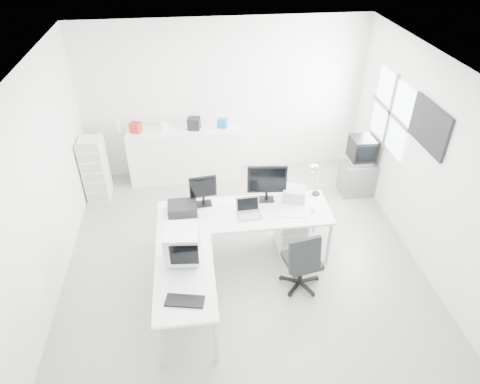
{
  "coord_description": "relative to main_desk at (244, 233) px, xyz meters",
  "views": [
    {
      "loc": [
        -0.6,
        -4.6,
        4.37
      ],
      "look_at": [
        0.0,
        0.2,
        1.0
      ],
      "focal_mm": 32.0,
      "sensor_mm": 36.0,
      "label": 1
    }
  ],
  "objects": [
    {
      "name": "floor",
      "position": [
        -0.05,
        -0.06,
        -0.38
      ],
      "size": [
        5.0,
        5.0,
        0.01
      ],
      "primitive_type": "cube",
      "color": "beige",
      "rests_on": "ground"
    },
    {
      "name": "ceiling",
      "position": [
        -0.05,
        -0.06,
        2.42
      ],
      "size": [
        5.0,
        5.0,
        0.01
      ],
      "primitive_type": "cube",
      "color": "white",
      "rests_on": "back_wall"
    },
    {
      "name": "back_wall",
      "position": [
        -0.05,
        2.44,
        1.02
      ],
      "size": [
        5.0,
        0.02,
        2.8
      ],
      "primitive_type": "cube",
      "color": "white",
      "rests_on": "floor"
    },
    {
      "name": "left_wall",
      "position": [
        -2.55,
        -0.06,
        1.02
      ],
      "size": [
        0.02,
        5.0,
        2.8
      ],
      "primitive_type": "cube",
      "color": "white",
      "rests_on": "floor"
    },
    {
      "name": "right_wall",
      "position": [
        2.45,
        -0.06,
        1.02
      ],
      "size": [
        0.02,
        5.0,
        2.8
      ],
      "primitive_type": "cube",
      "color": "white",
      "rests_on": "floor"
    },
    {
      "name": "window",
      "position": [
        2.43,
        1.14,
        1.23
      ],
      "size": [
        0.02,
        1.2,
        1.1
      ],
      "primitive_type": null,
      "color": "white",
      "rests_on": "right_wall"
    },
    {
      "name": "wall_picture",
      "position": [
        2.42,
        0.04,
        1.52
      ],
      "size": [
        0.04,
        0.9,
        0.6
      ],
      "primitive_type": null,
      "color": "black",
      "rests_on": "right_wall"
    },
    {
      "name": "main_desk",
      "position": [
        0.0,
        0.0,
        0.0
      ],
      "size": [
        2.4,
        0.8,
        0.75
      ],
      "primitive_type": null,
      "color": "white",
      "rests_on": "floor"
    },
    {
      "name": "side_desk",
      "position": [
        -0.85,
        -1.1,
        0.0
      ],
      "size": [
        0.7,
        1.4,
        0.75
      ],
      "primitive_type": null,
      "color": "white",
      "rests_on": "floor"
    },
    {
      "name": "drawer_pedestal",
      "position": [
        0.7,
        0.05,
        -0.08
      ],
      "size": [
        0.4,
        0.5,
        0.6
      ],
      "primitive_type": "cube",
      "color": "white",
      "rests_on": "floor"
    },
    {
      "name": "inkjet_printer",
      "position": [
        -0.85,
        0.1,
        0.45
      ],
      "size": [
        0.4,
        0.31,
        0.14
      ],
      "primitive_type": "cube",
      "rotation": [
        0.0,
        0.0,
        0.01
      ],
      "color": "black",
      "rests_on": "main_desk"
    },
    {
      "name": "lcd_monitor_small",
      "position": [
        -0.55,
        0.25,
        0.61
      ],
      "size": [
        0.4,
        0.26,
        0.47
      ],
      "primitive_type": null,
      "rotation": [
        0.0,
        0.0,
        0.12
      ],
      "color": "black",
      "rests_on": "main_desk"
    },
    {
      "name": "lcd_monitor_large",
      "position": [
        0.35,
        0.25,
        0.66
      ],
      "size": [
        0.57,
        0.27,
        0.58
      ],
      "primitive_type": null,
      "rotation": [
        0.0,
        0.0,
        -0.09
      ],
      "color": "black",
      "rests_on": "main_desk"
    },
    {
      "name": "laptop",
      "position": [
        0.05,
        -0.1,
        0.48
      ],
      "size": [
        0.33,
        0.34,
        0.21
      ],
      "primitive_type": null,
      "rotation": [
        0.0,
        0.0,
        0.05
      ],
      "color": "#B7B7BA",
      "rests_on": "main_desk"
    },
    {
      "name": "white_keyboard",
      "position": [
        0.65,
        -0.15,
        0.38
      ],
      "size": [
        0.4,
        0.17,
        0.02
      ],
      "primitive_type": "cube",
      "rotation": [
        0.0,
        0.0,
        -0.15
      ],
      "color": "white",
      "rests_on": "main_desk"
    },
    {
      "name": "white_mouse",
      "position": [
        0.95,
        -0.1,
        0.4
      ],
      "size": [
        0.06,
        0.06,
        0.06
      ],
      "primitive_type": "sphere",
      "color": "white",
      "rests_on": "main_desk"
    },
    {
      "name": "laser_printer",
      "position": [
        0.75,
        0.22,
        0.47
      ],
      "size": [
        0.38,
        0.35,
        0.18
      ],
      "primitive_type": "cube",
      "rotation": [
        0.0,
        0.0,
        -0.28
      ],
      "color": "#ACACAC",
      "rests_on": "main_desk"
    },
    {
      "name": "desk_lamp",
      "position": [
        1.1,
        0.3,
        0.59
      ],
      "size": [
        0.17,
        0.17,
        0.43
      ],
      "primitive_type": null,
      "rotation": [
        0.0,
        0.0,
        -0.19
      ],
      "color": "silver",
      "rests_on": "main_desk"
    },
    {
      "name": "crt_monitor",
      "position": [
        -0.85,
        -0.85,
        0.63
      ],
      "size": [
        0.48,
        0.48,
        0.51
      ],
      "primitive_type": null,
      "rotation": [
        0.0,
        0.0,
        -0.09
      ],
      "color": "#B7B7BA",
      "rests_on": "side_desk"
    },
    {
      "name": "black_keyboard",
      "position": [
        -0.85,
        -1.5,
        0.39
      ],
      "size": [
        0.45,
        0.25,
        0.03
      ],
      "primitive_type": "cube",
      "rotation": [
        0.0,
        0.0,
        -0.21
      ],
      "color": "black",
      "rests_on": "side_desk"
    },
    {
      "name": "office_chair",
      "position": [
        0.67,
        -0.73,
        0.11
      ],
      "size": [
        0.66,
        0.66,
        0.98
      ],
      "primitive_type": null,
      "rotation": [
        0.0,
        0.0,
        0.19
      ],
      "color": "#25272B",
      "rests_on": "floor"
    },
    {
      "name": "tv_cabinet",
      "position": [
        2.17,
        1.33,
        -0.07
      ],
      "size": [
        0.56,
        0.45,
        0.61
      ],
      "primitive_type": "cube",
      "color": "slate",
      "rests_on": "floor"
    },
    {
      "name": "crt_tv",
      "position": [
        2.17,
        1.33,
        0.46
      ],
      "size": [
        0.5,
        0.48,
        0.45
      ],
      "primitive_type": null,
      "color": "black",
      "rests_on": "tv_cabinet"
    },
    {
      "name": "sideboard",
      "position": [
        -0.8,
        2.18,
        0.12
      ],
      "size": [
        1.98,
        0.5,
        0.99
      ],
      "primitive_type": "cube",
      "color": "white",
      "rests_on": "floor"
    },
    {
      "name": "clutter_box_a",
      "position": [
        -1.6,
        2.18,
        0.7
      ],
      "size": [
        0.22,
        0.21,
        0.17
      ],
      "primitive_type": "cube",
      "rotation": [
        0.0,
        0.0,
        -0.42
      ],
      "color": "#AA2818",
      "rests_on": "sideboard"
    },
    {
      "name": "clutter_box_b",
      "position": [
        -1.1,
        2.18,
        0.68
      ],
      "size": [
        0.15,
        0.14,
        0.13
      ],
      "primitive_type": "cube",
      "rotation": [
        0.0,
        0.0,
        0.21
      ],
      "color": "white",
      "rests_on": "sideboard"
    },
    {
      "name": "clutter_box_c",
      "position": [
        -0.6,
        2.18,
        0.72
      ],
      "size": [
        0.24,
        0.23,
        0.21
      ],
      "primitive_type": "cube",
      "rotation": [
        0.0,
        0.0,
        -0.22
      ],
      "color": "black",
      "rests_on": "sideboard"
    },
    {
      "name": "clutter_box_d",
      "position": [
        -0.1,
        2.18,
        0.7
      ],
      "size": [
        0.2,
        0.19,
        0.16
      ],
      "primitive_type": "cube",
      "rotation": [
        0.0,
        0.0,
        -0.37
      ],
      "color": "#1961B1",
      "rests_on": "sideboard"
    },
    {
      "name": "clutter_bottle",
      "position": [
        -1.9,
        2.22,
        0.73
      ],
      "size": [
        0.07,
        0.07,
        0.22
      ],
      "primitive_type": "cylinder",
      "color": "white",
      "rests_on": "sideboard"
    },
    {
      "name": "filing_cabinet",
      "position": [
        -2.33,
        1.78,
        0.17
      ],
      "size": [
        0.38,
        0.45,
        1.08
      ],
      "primitive_type": "cube",
      "color": "white",
      "rests_on": "floor"
    }
  ]
}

